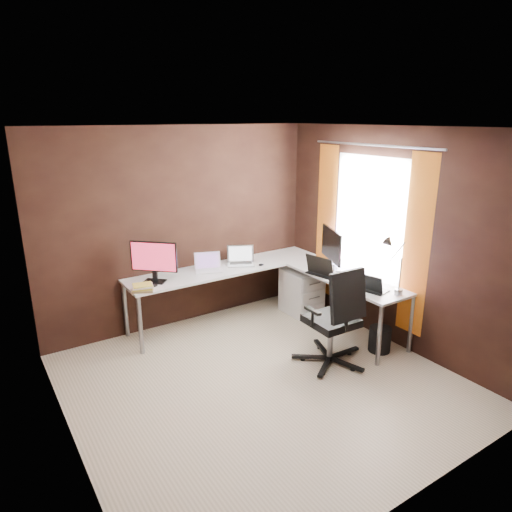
{
  "coord_description": "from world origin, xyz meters",
  "views": [
    {
      "loc": [
        -2.28,
        -3.37,
        2.59
      ],
      "look_at": [
        0.55,
        0.95,
        1.01
      ],
      "focal_mm": 32.0,
      "sensor_mm": 36.0,
      "label": 1
    }
  ],
  "objects_px": {
    "laptop_white": "(208,267)",
    "laptop_black_big": "(323,271)",
    "monitor_left": "(154,259)",
    "monitor_right": "(331,247)",
    "office_chair": "(333,336)",
    "laptop_silver": "(241,260)",
    "book_stack": "(143,288)",
    "laptop_black_small": "(372,287)",
    "drawer_pedestal": "(302,292)",
    "desk_lamp": "(393,259)",
    "wastebasket": "(380,339)"
  },
  "relations": [
    {
      "from": "monitor_right",
      "to": "laptop_white",
      "type": "bearing_deg",
      "value": 80.93
    },
    {
      "from": "laptop_silver",
      "to": "desk_lamp",
      "type": "height_order",
      "value": "desk_lamp"
    },
    {
      "from": "book_stack",
      "to": "desk_lamp",
      "type": "bearing_deg",
      "value": -35.52
    },
    {
      "from": "drawer_pedestal",
      "to": "laptop_black_small",
      "type": "height_order",
      "value": "laptop_black_small"
    },
    {
      "from": "monitor_left",
      "to": "desk_lamp",
      "type": "distance_m",
      "value": 2.68
    },
    {
      "from": "laptop_white",
      "to": "laptop_black_small",
      "type": "bearing_deg",
      "value": -33.55
    },
    {
      "from": "wastebasket",
      "to": "drawer_pedestal",
      "type": "bearing_deg",
      "value": 92.92
    },
    {
      "from": "laptop_black_big",
      "to": "desk_lamp",
      "type": "bearing_deg",
      "value": 179.7
    },
    {
      "from": "laptop_silver",
      "to": "office_chair",
      "type": "distance_m",
      "value": 1.7
    },
    {
      "from": "monitor_right",
      "to": "office_chair",
      "type": "xyz_separation_m",
      "value": [
        -0.67,
        -0.81,
        -0.7
      ]
    },
    {
      "from": "desk_lamp",
      "to": "wastebasket",
      "type": "height_order",
      "value": "desk_lamp"
    },
    {
      "from": "laptop_silver",
      "to": "drawer_pedestal",
      "type": "bearing_deg",
      "value": 1.48
    },
    {
      "from": "laptop_silver",
      "to": "laptop_black_big",
      "type": "bearing_deg",
      "value": -28.36
    },
    {
      "from": "monitor_left",
      "to": "laptop_white",
      "type": "height_order",
      "value": "monitor_left"
    },
    {
      "from": "monitor_left",
      "to": "book_stack",
      "type": "relative_size",
      "value": 1.67
    },
    {
      "from": "drawer_pedestal",
      "to": "desk_lamp",
      "type": "height_order",
      "value": "desk_lamp"
    },
    {
      "from": "drawer_pedestal",
      "to": "laptop_black_small",
      "type": "xyz_separation_m",
      "value": [
        -0.03,
        -1.26,
        0.48
      ]
    },
    {
      "from": "laptop_black_big",
      "to": "laptop_silver",
      "type": "bearing_deg",
      "value": 21.09
    },
    {
      "from": "monitor_left",
      "to": "office_chair",
      "type": "distance_m",
      "value": 2.21
    },
    {
      "from": "book_stack",
      "to": "drawer_pedestal",
      "type": "bearing_deg",
      "value": -3.97
    },
    {
      "from": "laptop_silver",
      "to": "laptop_black_big",
      "type": "relative_size",
      "value": 0.98
    },
    {
      "from": "laptop_black_big",
      "to": "desk_lamp",
      "type": "relative_size",
      "value": 0.68
    },
    {
      "from": "monitor_right",
      "to": "laptop_black_big",
      "type": "height_order",
      "value": "monitor_right"
    },
    {
      "from": "drawer_pedestal",
      "to": "monitor_left",
      "type": "height_order",
      "value": "monitor_left"
    },
    {
      "from": "desk_lamp",
      "to": "laptop_black_big",
      "type": "bearing_deg",
      "value": 114.19
    },
    {
      "from": "laptop_black_small",
      "to": "wastebasket",
      "type": "relative_size",
      "value": 1.2
    },
    {
      "from": "book_stack",
      "to": "office_chair",
      "type": "relative_size",
      "value": 0.26
    },
    {
      "from": "laptop_black_small",
      "to": "laptop_silver",
      "type": "bearing_deg",
      "value": 10.61
    },
    {
      "from": "laptop_white",
      "to": "laptop_black_small",
      "type": "xyz_separation_m",
      "value": [
        1.19,
        -1.64,
        -0.0
      ]
    },
    {
      "from": "drawer_pedestal",
      "to": "book_stack",
      "type": "bearing_deg",
      "value": 176.03
    },
    {
      "from": "laptop_white",
      "to": "book_stack",
      "type": "bearing_deg",
      "value": -146.24
    },
    {
      "from": "drawer_pedestal",
      "to": "book_stack",
      "type": "distance_m",
      "value": 2.21
    },
    {
      "from": "monitor_right",
      "to": "wastebasket",
      "type": "distance_m",
      "value": 1.27
    },
    {
      "from": "laptop_silver",
      "to": "book_stack",
      "type": "bearing_deg",
      "value": -143.05
    },
    {
      "from": "desk_lamp",
      "to": "office_chair",
      "type": "height_order",
      "value": "desk_lamp"
    },
    {
      "from": "monitor_left",
      "to": "desk_lamp",
      "type": "height_order",
      "value": "desk_lamp"
    },
    {
      "from": "monitor_left",
      "to": "wastebasket",
      "type": "relative_size",
      "value": 1.68
    },
    {
      "from": "book_stack",
      "to": "wastebasket",
      "type": "height_order",
      "value": "book_stack"
    },
    {
      "from": "wastebasket",
      "to": "monitor_right",
      "type": "bearing_deg",
      "value": 88.34
    },
    {
      "from": "laptop_black_big",
      "to": "desk_lamp",
      "type": "height_order",
      "value": "desk_lamp"
    },
    {
      "from": "office_chair",
      "to": "laptop_black_small",
      "type": "bearing_deg",
      "value": 0.95
    },
    {
      "from": "monitor_left",
      "to": "book_stack",
      "type": "xyz_separation_m",
      "value": [
        -0.23,
        -0.2,
        -0.24
      ]
    },
    {
      "from": "laptop_white",
      "to": "laptop_black_big",
      "type": "height_order",
      "value": "laptop_black_big"
    },
    {
      "from": "monitor_left",
      "to": "laptop_black_big",
      "type": "bearing_deg",
      "value": 16.98
    },
    {
      "from": "drawer_pedestal",
      "to": "desk_lamp",
      "type": "distance_m",
      "value": 1.66
    },
    {
      "from": "monitor_left",
      "to": "laptop_white",
      "type": "distance_m",
      "value": 0.74
    },
    {
      "from": "monitor_left",
      "to": "office_chair",
      "type": "xyz_separation_m",
      "value": [
        1.36,
        -1.61,
        -0.67
      ]
    },
    {
      "from": "drawer_pedestal",
      "to": "laptop_black_small",
      "type": "relative_size",
      "value": 1.73
    },
    {
      "from": "monitor_right",
      "to": "laptop_black_small",
      "type": "distance_m",
      "value": 0.87
    },
    {
      "from": "monitor_right",
      "to": "wastebasket",
      "type": "bearing_deg",
      "value": -158.97
    }
  ]
}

